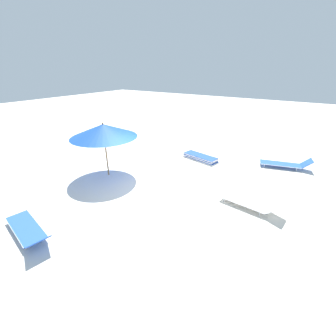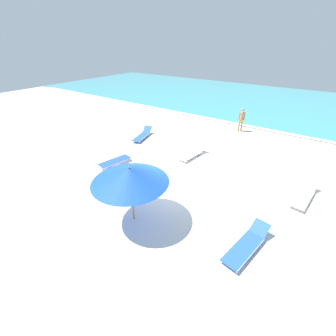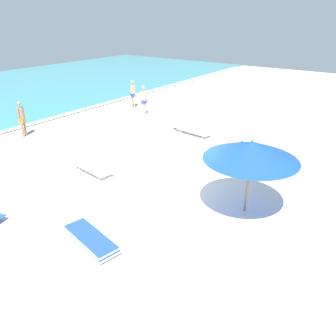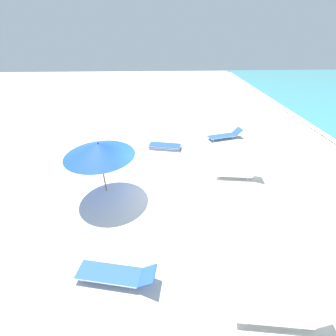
{
  "view_description": "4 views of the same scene",
  "coord_description": "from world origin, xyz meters",
  "views": [
    {
      "loc": [
        6.25,
        4.87,
        4.44
      ],
      "look_at": [
        -0.28,
        0.63,
        0.9
      ],
      "focal_mm": 24.0,
      "sensor_mm": 36.0,
      "label": 1
    },
    {
      "loc": [
        4.98,
        -6.96,
        6.13
      ],
      "look_at": [
        -0.31,
        0.63,
        0.78
      ],
      "focal_mm": 24.0,
      "sensor_mm": 36.0,
      "label": 2
    },
    {
      "loc": [
        -8.29,
        -5.39,
        5.52
      ],
      "look_at": [
        0.03,
        0.56,
        0.72
      ],
      "focal_mm": 35.0,
      "sensor_mm": 36.0,
      "label": 3
    },
    {
      "loc": [
        7.93,
        0.07,
        6.08
      ],
      "look_at": [
        -0.49,
        0.42,
        0.71
      ],
      "focal_mm": 24.0,
      "sensor_mm": 36.0,
      "label": 4
    }
  ],
  "objects": [
    {
      "name": "ground_plane",
      "position": [
        0.0,
        0.01,
        -0.08
      ],
      "size": [
        60.0,
        60.0,
        0.16
      ],
      "color": "silver"
    },
    {
      "name": "sun_lounger_beside_umbrella",
      "position": [
        4.17,
        -1.22,
        0.21
      ],
      "size": [
        1.01,
        2.33,
        0.51
      ],
      "rotation": [
        0.0,
        0.0,
        -0.19
      ],
      "color": "blue",
      "rests_on": "ground_plane"
    },
    {
      "name": "lounger_stack",
      "position": [
        -3.76,
        0.37,
        0.12
      ],
      "size": [
        0.98,
        1.99,
        0.24
      ],
      "rotation": [
        0.0,
        0.0,
        -0.2
      ],
      "color": "blue",
      "rests_on": "ground_plane"
    },
    {
      "name": "sun_lounger_near_water_right",
      "position": [
        -5.02,
        4.22,
        0.21
      ],
      "size": [
        1.15,
        2.28,
        0.55
      ],
      "rotation": [
        0.0,
        0.0,
        0.26
      ],
      "color": "blue",
      "rests_on": "ground_plane"
    },
    {
      "name": "sun_lounger_near_water_left",
      "position": [
        5.34,
        2.92,
        0.22
      ],
      "size": [
        0.87,
        2.25,
        0.59
      ],
      "rotation": [
        0.0,
        0.0,
        -0.12
      ],
      "color": "white",
      "rests_on": "ground_plane"
    },
    {
      "name": "beach_umbrella",
      "position": [
        0.11,
        -2.29,
        2.02
      ],
      "size": [
        2.76,
        2.76,
        2.36
      ],
      "color": "olive",
      "rests_on": "ground_plane"
    },
    {
      "name": "sun_lounger_under_umbrella",
      "position": [
        -0.71,
        3.71,
        0.22
      ],
      "size": [
        0.86,
        2.11,
        0.57
      ],
      "rotation": [
        0.0,
        0.0,
        -0.13
      ],
      "color": "white",
      "rests_on": "ground_plane"
    }
  ]
}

